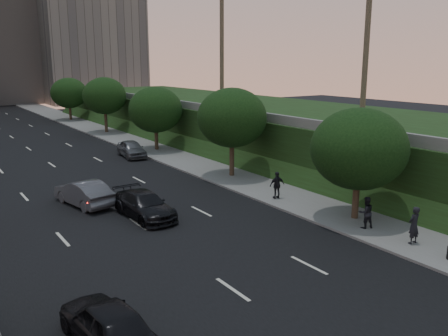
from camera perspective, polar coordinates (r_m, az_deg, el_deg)
road_surface at (r=40.87m, az=-19.33°, el=-0.14°), size 16.00×140.00×0.02m
sidewalk_right at (r=44.39m, az=-6.46°, el=1.58°), size 4.50×140.00×0.15m
embankment at (r=48.93m, az=6.94°, el=4.89°), size 18.00×90.00×4.00m
parapet_wall at (r=43.63m, az=-1.56°, el=7.14°), size 0.35×90.00×0.70m
office_block_right at (r=110.42m, az=-16.60°, el=17.14°), size 20.00×22.00×36.00m
tree_right_a at (r=26.42m, az=15.92°, el=2.22°), size 5.20×5.20×6.24m
tree_right_b at (r=35.22m, az=0.97°, el=6.06°), size 5.20×5.20×6.74m
tree_right_c at (r=46.50m, az=-8.24°, el=6.95°), size 5.20×5.20×6.24m
tree_right_d at (r=59.36m, az=-14.18°, el=8.42°), size 5.20×5.20×6.74m
tree_right_e at (r=73.66m, az=-18.15°, el=8.56°), size 5.20×5.20×6.24m
sedan_near_left at (r=15.80m, az=-13.88°, el=-17.61°), size 2.18×4.52×1.49m
sedan_mid_left at (r=30.12m, az=-16.55°, el=-2.88°), size 2.54×4.99×1.57m
sedan_near_right at (r=27.03m, az=-9.52°, el=-4.44°), size 2.23×5.05×1.44m
sedan_far_right at (r=44.15m, az=-11.06°, el=2.28°), size 2.25×4.68×1.54m
pedestrian_a at (r=24.25m, az=21.87°, el=-6.40°), size 0.66×0.44×1.82m
pedestrian_b at (r=25.64m, az=16.69°, el=-5.14°), size 0.96×0.85×1.67m
pedestrian_c at (r=29.95m, az=6.40°, el=-2.06°), size 1.07×0.62×1.72m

